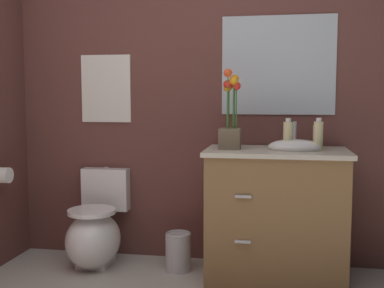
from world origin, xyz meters
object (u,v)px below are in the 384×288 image
object	(u,v)px
wall_mirror	(278,65)
toilet_paper_roll	(2,175)
vanity_cabinet	(276,213)
hand_wash_bottle	(318,136)
toilet	(96,232)
soap_bottle	(318,136)
lotion_bottle	(288,135)
wall_poster	(106,89)
trash_bin	(178,251)
flower_vase	(230,121)

from	to	relation	value
wall_mirror	toilet_paper_roll	world-z (taller)	wall_mirror
vanity_cabinet	wall_mirror	world-z (taller)	wall_mirror
toilet_paper_roll	hand_wash_bottle	bearing A→B (deg)	7.68
toilet	soap_bottle	bearing A→B (deg)	-2.20
vanity_cabinet	lotion_bottle	xyz separation A→B (m)	(0.07, -0.02, 0.52)
toilet	wall_poster	world-z (taller)	wall_poster
trash_bin	wall_mirror	size ratio (longest dim) A/B	0.34
toilet	toilet_paper_roll	bearing A→B (deg)	-161.94
vanity_cabinet	wall_poster	bearing A→B (deg)	167.18
vanity_cabinet	hand_wash_bottle	size ratio (longest dim) A/B	5.81
trash_bin	soap_bottle	bearing A→B (deg)	-3.70
vanity_cabinet	hand_wash_bottle	xyz separation A→B (m)	(0.27, 0.12, 0.51)
soap_bottle	trash_bin	distance (m)	1.26
lotion_bottle	hand_wash_bottle	distance (m)	0.25
soap_bottle	toilet_paper_roll	size ratio (longest dim) A/B	1.94
vanity_cabinet	wall_poster	xyz separation A→B (m)	(-1.29, 0.29, 0.84)
lotion_bottle	trash_bin	world-z (taller)	lotion_bottle
flower_vase	vanity_cabinet	bearing A→B (deg)	5.97
wall_poster	flower_vase	bearing A→B (deg)	-18.40
soap_bottle	wall_poster	distance (m)	1.62
trash_bin	wall_poster	xyz separation A→B (m)	(-0.61, 0.27, 1.15)
lotion_bottle	trash_bin	xyz separation A→B (m)	(-0.75, 0.05, -0.84)
hand_wash_bottle	wall_poster	bearing A→B (deg)	173.70
flower_vase	lotion_bottle	xyz separation A→B (m)	(0.38, 0.01, -0.09)
vanity_cabinet	toilet_paper_roll	bearing A→B (deg)	-174.87
flower_vase	trash_bin	xyz separation A→B (m)	(-0.37, 0.06, -0.93)
vanity_cabinet	wall_mirror	bearing A→B (deg)	90.52
toilet	vanity_cabinet	bearing A→B (deg)	-1.17
trash_bin	wall_poster	world-z (taller)	wall_poster
hand_wash_bottle	soap_bottle	bearing A→B (deg)	-93.73
vanity_cabinet	hand_wash_bottle	bearing A→B (deg)	24.23
vanity_cabinet	toilet	bearing A→B (deg)	178.83
soap_bottle	trash_bin	bearing A→B (deg)	176.30
hand_wash_bottle	wall_poster	size ratio (longest dim) A/B	0.36
hand_wash_bottle	trash_bin	world-z (taller)	hand_wash_bottle
toilet	lotion_bottle	size ratio (longest dim) A/B	3.30
wall_poster	hand_wash_bottle	bearing A→B (deg)	-6.30
lotion_bottle	toilet_paper_roll	distance (m)	1.99
lotion_bottle	toilet	bearing A→B (deg)	178.02
toilet	toilet_paper_roll	xyz separation A→B (m)	(-0.60, -0.20, 0.44)
soap_bottle	toilet_paper_roll	world-z (taller)	soap_bottle
wall_poster	toilet_paper_roll	size ratio (longest dim) A/B	4.63
lotion_bottle	hand_wash_bottle	world-z (taller)	lotion_bottle
trash_bin	toilet	bearing A→B (deg)	-179.90
lotion_bottle	wall_mirror	size ratio (longest dim) A/B	0.26
hand_wash_bottle	toilet_paper_roll	distance (m)	2.20
flower_vase	hand_wash_bottle	distance (m)	0.61
wall_poster	wall_mirror	world-z (taller)	wall_mirror
hand_wash_bottle	toilet_paper_roll	world-z (taller)	hand_wash_bottle
vanity_cabinet	toilet_paper_roll	world-z (taller)	vanity_cabinet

